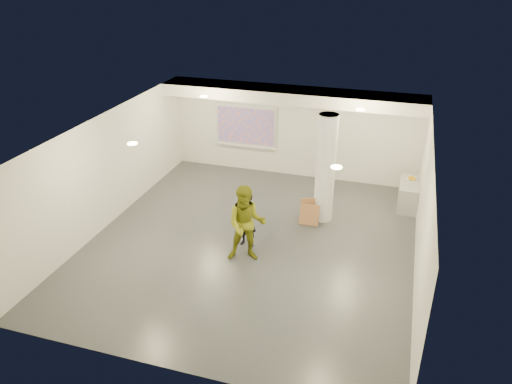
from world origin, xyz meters
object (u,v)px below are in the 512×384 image
(credenza, at_px, (408,194))
(projection_screen, at_px, (246,126))
(man, at_px, (246,224))
(column, at_px, (325,169))
(woman, at_px, (247,219))

(credenza, bearing_deg, projection_screen, 167.27)
(projection_screen, bearing_deg, credenza, -12.65)
(man, bearing_deg, credenza, 31.89)
(column, distance_m, man, 2.93)
(column, bearing_deg, man, -118.78)
(projection_screen, distance_m, credenza, 5.57)
(column, relative_size, credenza, 2.30)
(credenza, bearing_deg, column, -146.76)
(woman, distance_m, man, 0.64)
(projection_screen, relative_size, man, 1.10)
(woman, xyz_separation_m, man, (0.17, -0.58, 0.21))
(column, height_order, woman, column)
(column, distance_m, credenza, 2.88)
(projection_screen, distance_m, woman, 4.91)
(man, bearing_deg, projection_screen, 92.34)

